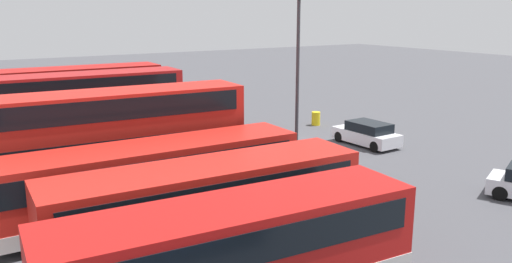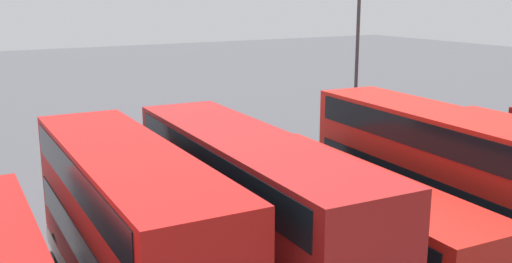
{
  "view_description": "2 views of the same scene",
  "coord_description": "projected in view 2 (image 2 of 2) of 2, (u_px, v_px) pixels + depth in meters",
  "views": [
    {
      "loc": [
        -23.79,
        18.42,
        7.96
      ],
      "look_at": [
        -2.06,
        4.71,
        1.96
      ],
      "focal_mm": 36.59,
      "sensor_mm": 36.0,
      "label": 1
    },
    {
      "loc": [
        13.29,
        25.05,
        8.35
      ],
      "look_at": [
        -0.34,
        1.48,
        1.99
      ],
      "focal_mm": 41.62,
      "sensor_mm": 36.0,
      "label": 2
    }
  ],
  "objects": [
    {
      "name": "lamp_post_tall",
      "position": [
        357.0,
        67.0,
        27.22
      ],
      "size": [
        0.7,
        0.3,
        8.72
      ],
      "color": "#38383D",
      "rests_on": "ground"
    },
    {
      "name": "bus_double_decker_fourth",
      "position": [
        437.0,
        172.0,
        20.1
      ],
      "size": [
        3.26,
        11.02,
        4.55
      ],
      "color": "red",
      "rests_on": "ground"
    },
    {
      "name": "bus_single_deck_fifth",
      "position": [
        352.0,
        215.0,
        18.42
      ],
      "size": [
        3.18,
        11.18,
        2.95
      ],
      "color": "red",
      "rests_on": "ground"
    },
    {
      "name": "bus_single_deck_third",
      "position": [
        510.0,
        179.0,
        22.0
      ],
      "size": [
        2.83,
        12.01,
        2.95
      ],
      "color": "red",
      "rests_on": "ground"
    },
    {
      "name": "ground_plane",
      "position": [
        235.0,
        165.0,
        29.49
      ],
      "size": [
        140.0,
        140.0,
        0.0
      ],
      "primitive_type": "plane",
      "color": "#47474C"
    },
    {
      "name": "car_small_green",
      "position": [
        386.0,
        115.0,
        38.09
      ],
      "size": [
        4.86,
        3.5,
        1.43
      ],
      "color": "silver",
      "rests_on": "ground"
    },
    {
      "name": "waste_bin_yellow",
      "position": [
        120.0,
        148.0,
        30.93
      ],
      "size": [
        0.6,
        0.6,
        0.95
      ],
      "primitive_type": "cylinder",
      "color": "yellow",
      "rests_on": "ground"
    },
    {
      "name": "bus_double_decker_seventh",
      "position": [
        129.0,
        228.0,
        15.27
      ],
      "size": [
        2.9,
        10.7,
        4.55
      ],
      "color": "#B71411",
      "rests_on": "ground"
    },
    {
      "name": "bus_double_decker_sixth",
      "position": [
        249.0,
        210.0,
        16.57
      ],
      "size": [
        3.09,
        11.39,
        4.55
      ],
      "color": "#A51919",
      "rests_on": "ground"
    },
    {
      "name": "car_hatchback_silver",
      "position": [
        231.0,
        134.0,
        33.05
      ],
      "size": [
        4.22,
        1.96,
        1.43
      ],
      "color": "silver",
      "rests_on": "ground"
    }
  ]
}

